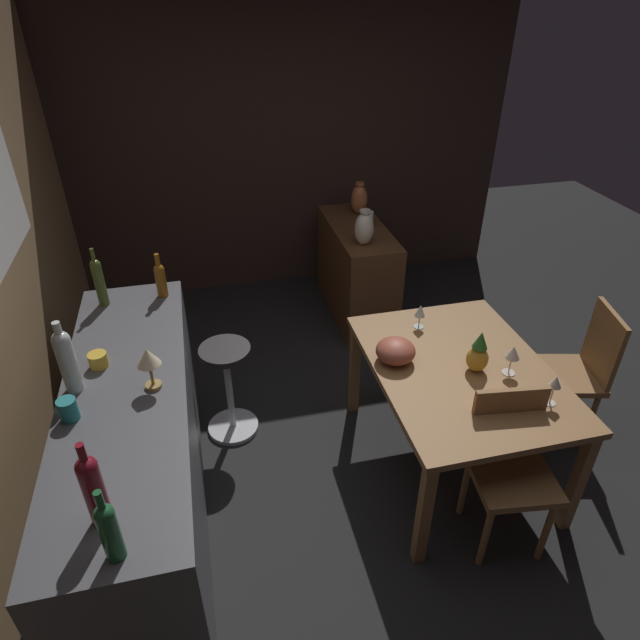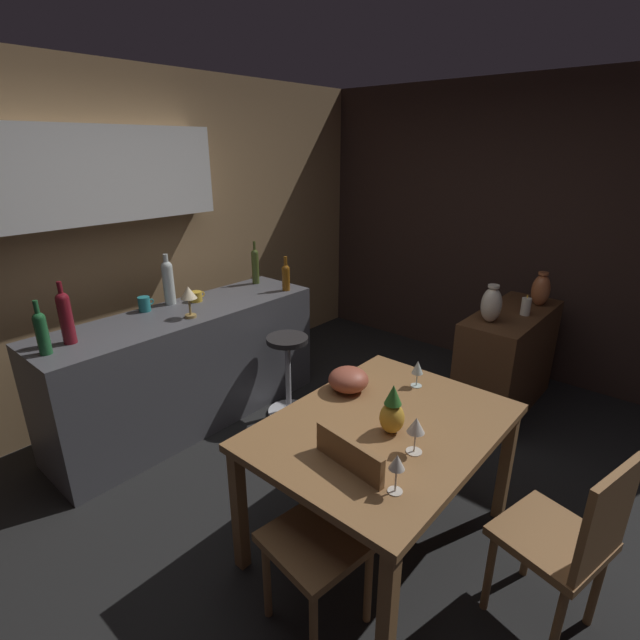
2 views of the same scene
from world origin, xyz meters
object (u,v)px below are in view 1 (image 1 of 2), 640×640
object	(u,v)px
chair_near_window	(509,462)
wine_bottle_ruby	(93,488)
fruit_bowl	(396,351)
cup_mustard	(98,360)
wine_bottle_amber	(160,278)
vase_copper	(359,199)
pineapple_centerpiece	(478,354)
wine_glass_center	(555,383)
wine_bottle_clear	(67,359)
dining_table	(459,378)
bar_stool	(229,388)
sideboard_cabinet	(357,271)
chair_by_doorway	(577,369)
vase_ceramic_ivory	(364,228)
counter_lamp	(148,360)
wine_bottle_olive	(99,280)
wine_glass_left	(420,311)
cup_teal	(68,409)
wine_glass_right	(513,353)
wine_bottle_green	(109,529)

from	to	relation	value
chair_near_window	wine_bottle_ruby	distance (m)	1.98
fruit_bowl	cup_mustard	xyz separation A→B (m)	(0.11, 1.59, 0.13)
wine_bottle_amber	vase_copper	world-z (taller)	wine_bottle_amber
pineapple_centerpiece	wine_glass_center	bearing A→B (deg)	-145.02
wine_bottle_clear	dining_table	bearing A→B (deg)	-92.67
bar_stool	wine_bottle_amber	xyz separation A→B (m)	(0.33, 0.33, 0.67)
sideboard_cabinet	fruit_bowl	bearing A→B (deg)	170.14
chair_by_doorway	vase_ceramic_ivory	distance (m)	1.80
counter_lamp	wine_bottle_olive	bearing A→B (deg)	19.01
wine_bottle_ruby	counter_lamp	size ratio (longest dim) A/B	1.72
wine_glass_left	pineapple_centerpiece	distance (m)	0.50
fruit_bowl	cup_teal	bearing A→B (deg)	99.13
chair_near_window	wine_glass_center	size ratio (longest dim) A/B	5.03
wine_glass_right	wine_bottle_ruby	size ratio (longest dim) A/B	0.46
wine_glass_center	cup_mustard	distance (m)	2.32
wine_glass_center	wine_bottle_amber	size ratio (longest dim) A/B	0.61
counter_lamp	sideboard_cabinet	bearing A→B (deg)	-41.11
pineapple_centerpiece	wine_bottle_green	world-z (taller)	wine_bottle_green
pineapple_centerpiece	dining_table	bearing A→B (deg)	58.00
wine_bottle_amber	vase_ceramic_ivory	world-z (taller)	wine_bottle_amber
pineapple_centerpiece	cup_mustard	world-z (taller)	pineapple_centerpiece
bar_stool	wine_glass_center	bearing A→B (deg)	-121.85
wine_bottle_clear	cup_mustard	bearing A→B (deg)	-29.91
wine_glass_center	vase_copper	xyz separation A→B (m)	(2.54, 0.26, 0.08)
wine_bottle_green	vase_ceramic_ivory	world-z (taller)	wine_bottle_green
cup_mustard	fruit_bowl	bearing A→B (deg)	-94.06
vase_ceramic_ivory	counter_lamp	bearing A→B (deg)	134.28
chair_near_window	wine_bottle_ruby	world-z (taller)	wine_bottle_ruby
wine_bottle_green	cup_teal	distance (m)	0.82
wine_glass_center	chair_by_doorway	bearing A→B (deg)	-50.18
chair_by_doorway	vase_copper	world-z (taller)	vase_copper
wine_glass_left	vase_ceramic_ivory	size ratio (longest dim) A/B	0.56
bar_stool	wine_bottle_ruby	bearing A→B (deg)	157.86
cup_teal	counter_lamp	world-z (taller)	counter_lamp
chair_near_window	cup_teal	distance (m)	2.16
wine_bottle_ruby	vase_copper	bearing A→B (deg)	-32.91
pineapple_centerpiece	wine_bottle_olive	distance (m)	2.24
dining_table	wine_bottle_amber	size ratio (longest dim) A/B	4.55
wine_glass_right	vase_ceramic_ivory	bearing A→B (deg)	11.50
wine_glass_left	bar_stool	bearing A→B (deg)	82.60
cup_teal	vase_copper	world-z (taller)	vase_copper
wine_glass_center	cup_mustard	size ratio (longest dim) A/B	1.35
chair_by_doorway	counter_lamp	world-z (taller)	counter_lamp
wine_bottle_clear	cup_mustard	size ratio (longest dim) A/B	2.97
wine_bottle_clear	sideboard_cabinet	bearing A→B (deg)	-48.21
wine_glass_center	wine_bottle_ruby	xyz separation A→B (m)	(-0.35, 2.12, 0.20)
wine_bottle_green	wine_bottle_amber	world-z (taller)	wine_bottle_green
wine_bottle_amber	vase_ceramic_ivory	xyz separation A→B (m)	(0.60, -1.50, -0.07)
pineapple_centerpiece	counter_lamp	size ratio (longest dim) A/B	1.12
bar_stool	wine_bottle_amber	bearing A→B (deg)	44.92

